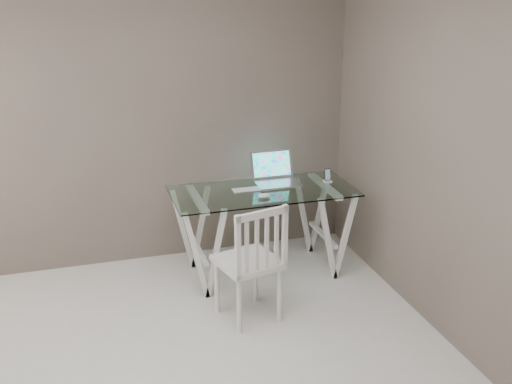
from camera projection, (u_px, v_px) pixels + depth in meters
room at (144, 134)px, 3.14m from camera, size 4.50×4.52×2.71m
desk at (263, 231)px, 5.38m from camera, size 1.50×0.70×0.75m
chair at (253, 259)px, 4.59m from camera, size 0.51×0.51×0.92m
laptop at (275, 175)px, 5.44m from camera, size 0.36×0.33×0.25m
keyboard at (247, 190)px, 5.26m from camera, size 0.26×0.11×0.01m
mouse at (264, 196)px, 5.09m from camera, size 0.11×0.06×0.03m
phone_dock at (328, 178)px, 5.45m from camera, size 0.06×0.06×0.12m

